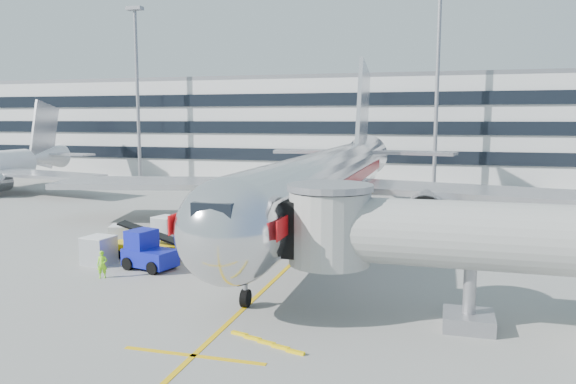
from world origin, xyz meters
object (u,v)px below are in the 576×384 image
(baggage_tug, at_px, (147,252))
(cargo_container_front, at_px, (99,250))
(belt_loader, at_px, (147,247))
(cargo_container_right, at_px, (166,228))
(main_jet, at_px, (327,180))
(ramp_worker, at_px, (102,265))
(cargo_container_left, at_px, (121,236))

(baggage_tug, height_order, cargo_container_front, baggage_tug)
(belt_loader, relative_size, baggage_tug, 1.43)
(belt_loader, bearing_deg, cargo_container_right, 104.92)
(belt_loader, xyz_separation_m, cargo_container_front, (-2.10, -2.39, 0.23))
(belt_loader, bearing_deg, main_jet, 50.94)
(cargo_container_right, distance_m, cargo_container_front, 7.88)
(cargo_container_front, bearing_deg, belt_loader, 48.79)
(main_jet, relative_size, baggage_tug, 14.32)
(baggage_tug, bearing_deg, ramp_worker, -119.72)
(belt_loader, xyz_separation_m, cargo_container_right, (-1.45, 5.46, 0.22))
(belt_loader, distance_m, cargo_container_front, 3.19)
(baggage_tug, bearing_deg, main_jet, 60.33)
(main_jet, relative_size, cargo_container_front, 26.79)
(cargo_container_left, bearing_deg, baggage_tug, -44.67)
(cargo_container_front, relative_size, ramp_worker, 1.18)
(main_jet, xyz_separation_m, cargo_container_right, (-11.23, -6.59, -3.33))
(cargo_container_front, xyz_separation_m, ramp_worker, (2.08, -2.73, -0.10))
(cargo_container_right, bearing_deg, cargo_container_front, -94.68)
(cargo_container_front, height_order, ramp_worker, cargo_container_front)
(belt_loader, height_order, cargo_container_right, belt_loader)
(baggage_tug, relative_size, cargo_container_left, 1.87)
(baggage_tug, bearing_deg, cargo_container_front, 177.78)
(cargo_container_left, xyz_separation_m, cargo_container_right, (1.93, 3.20, 0.10))
(cargo_container_right, xyz_separation_m, ramp_worker, (1.44, -10.59, -0.10))
(main_jet, height_order, cargo_container_left, main_jet)
(belt_loader, height_order, ramp_worker, belt_loader)
(ramp_worker, bearing_deg, cargo_container_right, 74.99)
(baggage_tug, height_order, cargo_container_right, baggage_tug)
(main_jet, bearing_deg, cargo_container_left, -143.36)
(belt_loader, height_order, cargo_container_front, belt_loader)
(baggage_tug, bearing_deg, cargo_container_left, 135.33)
(baggage_tug, relative_size, cargo_container_front, 1.87)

